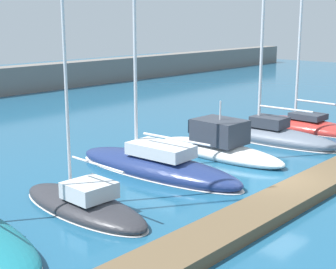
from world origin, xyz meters
name	(u,v)px	position (x,y,z in m)	size (l,w,h in m)	color
ground_plane	(274,186)	(0.00, 0.00, 0.00)	(120.00, 120.00, 0.00)	#1E567A
dock_pier	(305,189)	(0.00, -1.42, 0.21)	(26.71, 1.81, 0.43)	brown
sailboat_charcoal_second	(84,204)	(-7.15, 3.81, 0.25)	(2.43, 6.71, 10.30)	#2D2D33
sailboat_navy_third	(156,164)	(-1.88, 5.05, 0.41)	(2.94, 9.38, 18.50)	navy
motorboat_white_fourth	(219,146)	(2.40, 4.64, 0.55)	(2.47, 7.75, 3.12)	white
sailboat_slate_fifth	(269,134)	(6.93, 4.41, 0.44)	(2.55, 8.56, 15.71)	slate
sailboat_red_sixth	(304,125)	(11.21, 4.37, 0.32)	(2.77, 7.66, 15.54)	#B72D28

